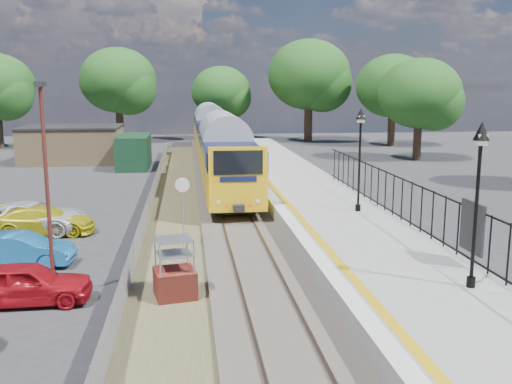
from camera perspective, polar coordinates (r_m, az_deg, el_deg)
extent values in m
plane|color=#2D2D30|center=(19.54, 0.16, -8.66)|extent=(120.00, 120.00, 0.00)
cube|color=#473F38|center=(29.10, -2.28, -2.04)|extent=(3.40, 80.00, 0.20)
cube|color=#4C472D|center=(27.09, -8.06, -3.24)|extent=(2.60, 70.00, 0.06)
cube|color=brown|center=(29.03, -3.70, -1.85)|extent=(0.07, 80.00, 0.14)
cube|color=brown|center=(29.14, -0.87, -1.78)|extent=(0.07, 80.00, 0.14)
cube|color=gray|center=(27.75, 6.74, -1.99)|extent=(5.00, 70.00, 0.90)
cube|color=silver|center=(27.22, 2.15, -1.19)|extent=(0.50, 70.00, 0.01)
cube|color=gold|center=(27.30, 3.19, -1.16)|extent=(0.30, 70.00, 0.01)
cylinder|color=black|center=(17.16, 20.69, -8.41)|extent=(0.24, 0.24, 0.30)
cylinder|color=black|center=(16.67, 21.10, -2.37)|extent=(0.10, 0.10, 3.70)
cube|color=black|center=(16.37, 21.55, 4.30)|extent=(0.08, 0.08, 0.30)
cube|color=beige|center=(16.36, 21.59, 4.89)|extent=(0.26, 0.26, 0.30)
cone|color=black|center=(16.34, 21.64, 5.69)|extent=(0.44, 0.44, 0.50)
cylinder|color=black|center=(26.03, 10.16, -1.56)|extent=(0.24, 0.24, 0.30)
cylinder|color=black|center=(25.72, 10.29, 2.47)|extent=(0.10, 0.10, 3.70)
cube|color=black|center=(25.52, 10.43, 6.81)|extent=(0.08, 0.08, 0.30)
cube|color=beige|center=(25.51, 10.44, 7.19)|extent=(0.26, 0.26, 0.30)
cone|color=black|center=(25.50, 10.46, 7.71)|extent=(0.44, 0.44, 0.50)
cube|color=black|center=(22.93, 15.83, 0.65)|extent=(0.05, 26.00, 0.05)
cube|color=black|center=(19.03, 20.80, -3.30)|extent=(0.08, 1.40, 1.60)
cube|color=tan|center=(51.48, -17.84, 4.51)|extent=(8.00, 6.00, 3.00)
cube|color=black|center=(51.36, -17.94, 6.23)|extent=(8.20, 6.20, 0.15)
cube|color=#143822|center=(46.79, -12.10, 3.98)|extent=(2.40, 6.00, 2.60)
cylinder|color=#332319|center=(68.90, -13.45, 6.47)|extent=(0.88, 0.88, 3.85)
ellipsoid|color=#1F511B|center=(68.76, -13.63, 10.81)|extent=(8.80, 8.80, 7.48)
cylinder|color=#332319|center=(70.62, -3.47, 6.54)|extent=(0.72, 0.72, 3.15)
ellipsoid|color=#1F511B|center=(70.45, -3.51, 10.01)|extent=(7.20, 7.20, 6.12)
cylinder|color=#332319|center=(67.98, 5.24, 6.80)|extent=(0.96, 0.96, 4.20)
ellipsoid|color=#1F511B|center=(67.86, 5.32, 11.61)|extent=(9.60, 9.60, 8.16)
cylinder|color=#332319|center=(64.47, 13.37, 6.06)|extent=(0.80, 0.80, 3.50)
ellipsoid|color=#1F511B|center=(64.31, 13.55, 10.28)|extent=(8.00, 8.00, 6.80)
cylinder|color=#332319|center=(52.63, 15.82, 4.82)|extent=(0.72, 0.72, 3.15)
ellipsoid|color=#1F511B|center=(52.41, 16.05, 9.47)|extent=(7.20, 7.20, 6.12)
cube|color=gold|center=(35.98, -3.25, 2.93)|extent=(2.80, 20.00, 1.90)
cube|color=#0F1339|center=(35.83, -3.27, 4.99)|extent=(2.82, 20.00, 0.90)
cube|color=black|center=(35.83, -3.27, 4.99)|extent=(2.82, 18.00, 0.70)
cube|color=black|center=(36.15, -3.23, 1.08)|extent=(2.00, 18.00, 0.45)
cube|color=gold|center=(56.44, -4.62, 5.65)|extent=(2.80, 20.00, 1.90)
cube|color=#0F1339|center=(56.35, -4.64, 6.97)|extent=(2.82, 20.00, 0.90)
cube|color=black|center=(56.35, -4.64, 6.97)|extent=(2.82, 18.00, 0.70)
cube|color=black|center=(56.55, -4.60, 4.46)|extent=(2.00, 18.00, 0.45)
cube|color=black|center=(25.71, -1.79, 2.95)|extent=(2.24, 0.04, 1.10)
cube|color=maroon|center=(17.84, -8.10, -9.10)|extent=(1.40, 1.40, 0.92)
cylinder|color=#999EA3|center=(23.03, -7.31, -2.44)|extent=(0.06, 0.06, 2.58)
cylinder|color=silver|center=(22.73, -7.39, 0.71)|extent=(0.58, 0.12, 0.58)
cylinder|color=#54201C|center=(17.93, -20.11, -0.42)|extent=(0.12, 0.12, 6.43)
cube|color=black|center=(17.65, -20.78, 10.04)|extent=(0.25, 0.50, 0.15)
imported|color=#AD1019|center=(18.50, -21.92, -8.47)|extent=(3.79, 1.59, 1.28)
imported|color=#1B63A3|center=(22.36, -22.47, -5.35)|extent=(3.80, 1.55, 1.23)
imported|color=gold|center=(26.70, -20.44, -2.68)|extent=(4.40, 1.88, 1.27)
imported|color=silver|center=(27.19, -21.44, -2.40)|extent=(5.16, 2.84, 1.37)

